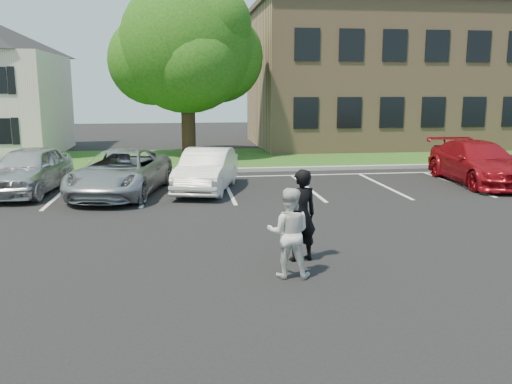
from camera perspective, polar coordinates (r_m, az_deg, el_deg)
ground_plane at (r=11.06m, az=0.72°, el=-7.35°), size 90.00×90.00×0.00m
curb at (r=22.69m, az=-3.82°, el=2.29°), size 40.00×0.30×0.15m
grass_strip at (r=26.65m, az=-4.44°, el=3.49°), size 44.00×8.00×0.08m
stall_lines at (r=19.87m, az=0.85°, el=0.88°), size 34.00×5.36×0.01m
office_building at (r=35.94m, az=18.17°, el=11.49°), size 22.40×10.40×8.30m
tree at (r=27.87m, az=-7.13°, el=14.71°), size 7.80×7.20×8.80m
man_black_suit at (r=10.94m, az=4.72°, el=-2.46°), size 0.78×0.61×1.88m
man_white_shirt at (r=10.01m, az=3.46°, el=-4.30°), size 0.94×0.81×1.68m
car_silver_west at (r=19.50m, az=-22.81°, el=2.15°), size 2.40×4.80×1.57m
car_silver_minivan at (r=18.30m, az=-14.06°, el=1.98°), size 3.46×5.64×1.46m
car_white_sedan at (r=18.51m, az=-5.22°, el=2.32°), size 2.53×4.58×1.43m
car_red_compact at (r=21.50m, az=22.34°, el=2.88°), size 2.40×5.38×1.53m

